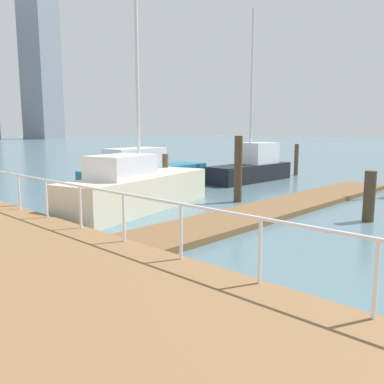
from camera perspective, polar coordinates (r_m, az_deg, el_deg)
ground_plane at (r=19.76m, az=-21.18°, el=0.07°), size 300.00×300.00×0.00m
floating_dock at (r=14.83m, az=13.07°, el=-1.96°), size 15.62×2.00×0.18m
boardwalk_railing at (r=8.75m, az=-9.73°, el=-1.58°), size 0.06×28.14×1.08m
dock_piling_1 at (r=25.81m, az=14.61°, el=4.47°), size 0.26×0.26×1.94m
dock_piling_2 at (r=17.43m, az=-6.18°, el=2.37°), size 0.33×0.33×1.72m
dock_piling_3 at (r=17.32m, az=-3.79°, el=2.47°), size 0.25×0.25×1.79m
dock_piling_4 at (r=15.71m, az=6.57°, el=3.23°), size 0.32×0.32×2.58m
dock_piling_5 at (r=13.47m, az=23.90°, el=-0.57°), size 0.35×0.35×1.57m
moored_boat_0 at (r=14.27m, az=-7.82°, el=0.55°), size 6.89×3.39×8.20m
moored_boat_2 at (r=19.29m, az=-6.63°, el=2.63°), size 7.09×2.17×1.97m
moored_boat_3 at (r=22.43m, az=8.58°, el=3.58°), size 5.77×1.71×9.05m
skyline_tower_5 at (r=134.49m, az=-20.91°, el=18.64°), size 7.86×12.74×53.95m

